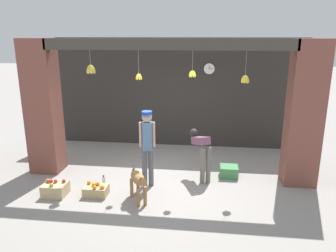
{
  "coord_description": "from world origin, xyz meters",
  "views": [
    {
      "loc": [
        0.88,
        -6.83,
        3.23
      ],
      "look_at": [
        0.0,
        0.39,
        1.2
      ],
      "focal_mm": 35.0,
      "sensor_mm": 36.0,
      "label": 1
    }
  ],
  "objects_px": {
    "dog": "(138,181)",
    "water_bottle": "(104,181)",
    "fruit_crate_oranges": "(96,190)",
    "wall_clock": "(209,69)",
    "shopkeeper": "(147,142)",
    "produce_box_green": "(229,171)",
    "worker_stooping": "(201,149)",
    "fruit_crate_apples": "(55,189)"
  },
  "relations": [
    {
      "from": "worker_stooping",
      "to": "fruit_crate_apples",
      "type": "xyz_separation_m",
      "value": [
        -2.99,
        -1.18,
        -0.59
      ]
    },
    {
      "from": "fruit_crate_oranges",
      "to": "fruit_crate_apples",
      "type": "xyz_separation_m",
      "value": [
        -0.85,
        -0.09,
        0.02
      ]
    },
    {
      "from": "fruit_crate_apples",
      "to": "water_bottle",
      "type": "relative_size",
      "value": 1.96
    },
    {
      "from": "shopkeeper",
      "to": "produce_box_green",
      "type": "relative_size",
      "value": 4.07
    },
    {
      "from": "water_bottle",
      "to": "fruit_crate_apples",
      "type": "bearing_deg",
      "value": -147.3
    },
    {
      "from": "shopkeeper",
      "to": "worker_stooping",
      "type": "xyz_separation_m",
      "value": [
        1.15,
        0.49,
        -0.27
      ]
    },
    {
      "from": "worker_stooping",
      "to": "produce_box_green",
      "type": "distance_m",
      "value": 0.91
    },
    {
      "from": "fruit_crate_oranges",
      "to": "wall_clock",
      "type": "relative_size",
      "value": 1.51
    },
    {
      "from": "dog",
      "to": "worker_stooping",
      "type": "height_order",
      "value": "worker_stooping"
    },
    {
      "from": "shopkeeper",
      "to": "worker_stooping",
      "type": "distance_m",
      "value": 1.28
    },
    {
      "from": "fruit_crate_oranges",
      "to": "wall_clock",
      "type": "height_order",
      "value": "wall_clock"
    },
    {
      "from": "fruit_crate_apples",
      "to": "water_bottle",
      "type": "distance_m",
      "value": 1.03
    },
    {
      "from": "worker_stooping",
      "to": "fruit_crate_oranges",
      "type": "height_order",
      "value": "worker_stooping"
    },
    {
      "from": "worker_stooping",
      "to": "fruit_crate_oranges",
      "type": "bearing_deg",
      "value": -179.46
    },
    {
      "from": "shopkeeper",
      "to": "wall_clock",
      "type": "relative_size",
      "value": 5.3
    },
    {
      "from": "dog",
      "to": "water_bottle",
      "type": "distance_m",
      "value": 1.16
    },
    {
      "from": "shopkeeper",
      "to": "fruit_crate_oranges",
      "type": "relative_size",
      "value": 3.51
    },
    {
      "from": "fruit_crate_apples",
      "to": "wall_clock",
      "type": "xyz_separation_m",
      "value": [
        3.11,
        3.52,
        2.17
      ]
    },
    {
      "from": "fruit_crate_apples",
      "to": "shopkeeper",
      "type": "bearing_deg",
      "value": 20.58
    },
    {
      "from": "dog",
      "to": "water_bottle",
      "type": "height_order",
      "value": "dog"
    },
    {
      "from": "dog",
      "to": "wall_clock",
      "type": "height_order",
      "value": "wall_clock"
    },
    {
      "from": "produce_box_green",
      "to": "wall_clock",
      "type": "height_order",
      "value": "wall_clock"
    },
    {
      "from": "shopkeeper",
      "to": "fruit_crate_oranges",
      "type": "xyz_separation_m",
      "value": [
        -0.99,
        -0.6,
        -0.89
      ]
    },
    {
      "from": "fruit_crate_oranges",
      "to": "shopkeeper",
      "type": "bearing_deg",
      "value": 31.26
    },
    {
      "from": "fruit_crate_oranges",
      "to": "produce_box_green",
      "type": "distance_m",
      "value": 3.08
    },
    {
      "from": "worker_stooping",
      "to": "produce_box_green",
      "type": "bearing_deg",
      "value": -9.56
    },
    {
      "from": "shopkeeper",
      "to": "fruit_crate_apples",
      "type": "xyz_separation_m",
      "value": [
        -1.83,
        -0.69,
        -0.86
      ]
    },
    {
      "from": "water_bottle",
      "to": "fruit_crate_oranges",
      "type": "bearing_deg",
      "value": -92.2
    },
    {
      "from": "worker_stooping",
      "to": "produce_box_green",
      "type": "xyz_separation_m",
      "value": [
        0.66,
        0.2,
        -0.6
      ]
    },
    {
      "from": "shopkeeper",
      "to": "produce_box_green",
      "type": "bearing_deg",
      "value": -168.43
    },
    {
      "from": "fruit_crate_oranges",
      "to": "water_bottle",
      "type": "xyz_separation_m",
      "value": [
        0.02,
        0.47,
        -0.01
      ]
    },
    {
      "from": "fruit_crate_oranges",
      "to": "water_bottle",
      "type": "relative_size",
      "value": 2.0
    },
    {
      "from": "fruit_crate_oranges",
      "to": "water_bottle",
      "type": "height_order",
      "value": "fruit_crate_oranges"
    },
    {
      "from": "fruit_crate_oranges",
      "to": "produce_box_green",
      "type": "bearing_deg",
      "value": 24.83
    },
    {
      "from": "fruit_crate_apples",
      "to": "produce_box_green",
      "type": "distance_m",
      "value": 3.9
    },
    {
      "from": "dog",
      "to": "worker_stooping",
      "type": "xyz_separation_m",
      "value": [
        1.2,
        1.24,
        0.28
      ]
    },
    {
      "from": "shopkeeper",
      "to": "fruit_crate_oranges",
      "type": "height_order",
      "value": "shopkeeper"
    },
    {
      "from": "fruit_crate_apples",
      "to": "wall_clock",
      "type": "distance_m",
      "value": 5.17
    },
    {
      "from": "wall_clock",
      "to": "water_bottle",
      "type": "bearing_deg",
      "value": -127.13
    },
    {
      "from": "dog",
      "to": "fruit_crate_apples",
      "type": "xyz_separation_m",
      "value": [
        -1.78,
        0.06,
        -0.31
      ]
    },
    {
      "from": "fruit_crate_apples",
      "to": "water_bottle",
      "type": "height_order",
      "value": "fruit_crate_apples"
    },
    {
      "from": "dog",
      "to": "worker_stooping",
      "type": "relative_size",
      "value": 0.71
    }
  ]
}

